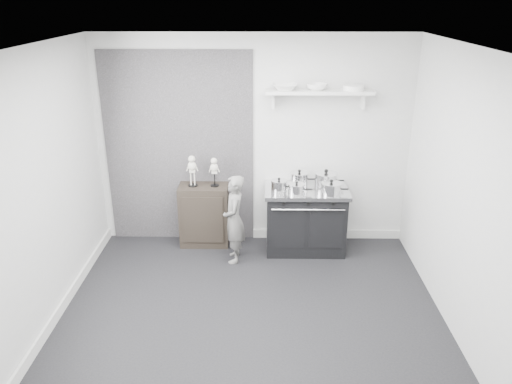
% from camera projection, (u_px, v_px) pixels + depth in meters
% --- Properties ---
extents(ground, '(4.00, 4.00, 0.00)m').
position_uv_depth(ground, '(250.00, 315.00, 5.21)').
color(ground, black).
rests_on(ground, ground).
extents(room_shell, '(4.02, 3.62, 2.71)m').
position_uv_depth(room_shell, '(241.00, 161.00, 4.74)').
color(room_shell, silver).
rests_on(room_shell, ground).
extents(wall_shelf, '(1.30, 0.26, 0.24)m').
position_uv_depth(wall_shelf, '(319.00, 93.00, 6.01)').
color(wall_shelf, silver).
rests_on(wall_shelf, room_shell).
extents(stove, '(1.05, 0.65, 0.84)m').
position_uv_depth(stove, '(305.00, 219.00, 6.41)').
color(stove, black).
rests_on(stove, ground).
extents(side_cabinet, '(0.63, 0.37, 0.82)m').
position_uv_depth(side_cabinet, '(204.00, 215.00, 6.56)').
color(side_cabinet, black).
rests_on(side_cabinet, ground).
extents(child, '(0.29, 0.42, 1.12)m').
position_uv_depth(child, '(234.00, 219.00, 6.08)').
color(child, slate).
rests_on(child, ground).
extents(pot_front_left, '(0.28, 0.20, 0.19)m').
position_uv_depth(pot_front_left, '(279.00, 186.00, 6.13)').
color(pot_front_left, silver).
rests_on(pot_front_left, stove).
extents(pot_back_left, '(0.32, 0.23, 0.20)m').
position_uv_depth(pot_back_left, '(299.00, 178.00, 6.37)').
color(pot_back_left, silver).
rests_on(pot_back_left, stove).
extents(pot_back_right, '(0.37, 0.29, 0.23)m').
position_uv_depth(pot_back_right, '(326.00, 180.00, 6.29)').
color(pot_back_right, silver).
rests_on(pot_back_right, stove).
extents(pot_front_right, '(0.34, 0.25, 0.19)m').
position_uv_depth(pot_front_right, '(331.00, 188.00, 6.06)').
color(pot_front_right, silver).
rests_on(pot_front_right, stove).
extents(pot_front_center, '(0.29, 0.21, 0.16)m').
position_uv_depth(pot_front_center, '(297.00, 189.00, 6.08)').
color(pot_front_center, silver).
rests_on(pot_front_center, stove).
extents(skeleton_full, '(0.13, 0.08, 0.47)m').
position_uv_depth(skeleton_full, '(192.00, 169.00, 6.32)').
color(skeleton_full, beige).
rests_on(skeleton_full, side_cabinet).
extents(skeleton_torso, '(0.12, 0.08, 0.43)m').
position_uv_depth(skeleton_torso, '(214.00, 170.00, 6.32)').
color(skeleton_torso, beige).
rests_on(skeleton_torso, side_cabinet).
extents(bowl_large, '(0.31, 0.31, 0.08)m').
position_uv_depth(bowl_large, '(285.00, 87.00, 5.98)').
color(bowl_large, white).
rests_on(bowl_large, wall_shelf).
extents(bowl_small, '(0.24, 0.24, 0.08)m').
position_uv_depth(bowl_small, '(317.00, 87.00, 5.98)').
color(bowl_small, white).
rests_on(bowl_small, wall_shelf).
extents(plate_stack, '(0.25, 0.25, 0.06)m').
position_uv_depth(plate_stack, '(353.00, 88.00, 5.97)').
color(plate_stack, white).
rests_on(plate_stack, wall_shelf).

